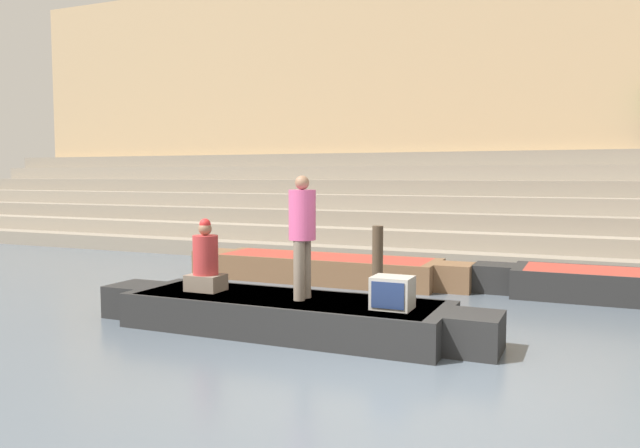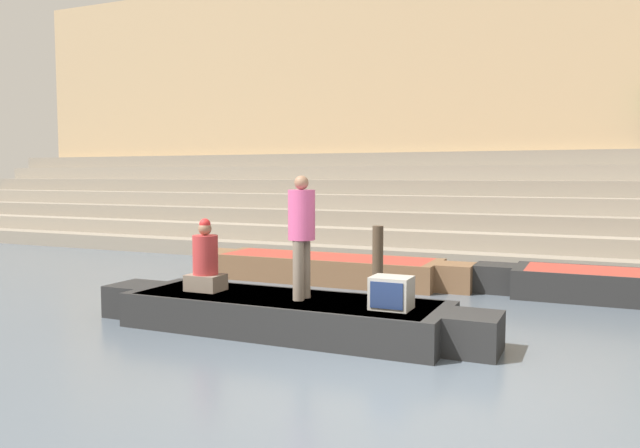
{
  "view_description": "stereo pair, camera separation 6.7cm",
  "coord_description": "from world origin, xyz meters",
  "px_view_note": "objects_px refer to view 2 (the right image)",
  "views": [
    {
      "loc": [
        1.85,
        -5.86,
        2.12
      ],
      "look_at": [
        -1.9,
        2.74,
        1.37
      ],
      "focal_mm": 35.0,
      "sensor_mm": 36.0,
      "label": 1
    },
    {
      "loc": [
        1.91,
        -5.83,
        2.12
      ],
      "look_at": [
        -1.9,
        2.74,
        1.37
      ],
      "focal_mm": 35.0,
      "sensor_mm": 36.0,
      "label": 2
    }
  ],
  "objects_px": {
    "person_standing": "(302,229)",
    "tv_set": "(391,293)",
    "person_rowing": "(205,262)",
    "mooring_post": "(378,268)",
    "rowboat_main": "(284,313)",
    "moored_boat_distant": "(325,268)"
  },
  "relations": [
    {
      "from": "person_standing",
      "to": "mooring_post",
      "type": "distance_m",
      "value": 2.02
    },
    {
      "from": "tv_set",
      "to": "mooring_post",
      "type": "bearing_deg",
      "value": 109.16
    },
    {
      "from": "rowboat_main",
      "to": "person_rowing",
      "type": "xyz_separation_m",
      "value": [
        -1.23,
        -0.02,
        0.62
      ]
    },
    {
      "from": "person_standing",
      "to": "tv_set",
      "type": "bearing_deg",
      "value": -22.19
    },
    {
      "from": "person_standing",
      "to": "moored_boat_distant",
      "type": "distance_m",
      "value": 4.3
    },
    {
      "from": "rowboat_main",
      "to": "person_rowing",
      "type": "bearing_deg",
      "value": -175.62
    },
    {
      "from": "rowboat_main",
      "to": "moored_boat_distant",
      "type": "bearing_deg",
      "value": 108.76
    },
    {
      "from": "rowboat_main",
      "to": "person_standing",
      "type": "distance_m",
      "value": 1.19
    },
    {
      "from": "person_standing",
      "to": "moored_boat_distant",
      "type": "bearing_deg",
      "value": 92.01
    },
    {
      "from": "person_rowing",
      "to": "mooring_post",
      "type": "xyz_separation_m",
      "value": [
        1.95,
        1.83,
        -0.21
      ]
    },
    {
      "from": "person_rowing",
      "to": "moored_boat_distant",
      "type": "bearing_deg",
      "value": 70.66
    },
    {
      "from": "rowboat_main",
      "to": "mooring_post",
      "type": "bearing_deg",
      "value": 71.49
    },
    {
      "from": "tv_set",
      "to": "mooring_post",
      "type": "height_order",
      "value": "mooring_post"
    },
    {
      "from": "person_rowing",
      "to": "tv_set",
      "type": "xyz_separation_m",
      "value": [
        2.78,
        -0.11,
        -0.2
      ]
    },
    {
      "from": "person_standing",
      "to": "person_rowing",
      "type": "distance_m",
      "value": 1.6
    },
    {
      "from": "rowboat_main",
      "to": "tv_set",
      "type": "distance_m",
      "value": 1.61
    },
    {
      "from": "person_rowing",
      "to": "mooring_post",
      "type": "height_order",
      "value": "person_rowing"
    },
    {
      "from": "moored_boat_distant",
      "to": "rowboat_main",
      "type": "bearing_deg",
      "value": -78.9
    },
    {
      "from": "rowboat_main",
      "to": "mooring_post",
      "type": "xyz_separation_m",
      "value": [
        0.72,
        1.8,
        0.41
      ]
    },
    {
      "from": "tv_set",
      "to": "mooring_post",
      "type": "relative_size",
      "value": 0.37
    },
    {
      "from": "moored_boat_distant",
      "to": "mooring_post",
      "type": "xyz_separation_m",
      "value": [
        1.8,
        -2.1,
        0.4
      ]
    },
    {
      "from": "rowboat_main",
      "to": "tv_set",
      "type": "height_order",
      "value": "tv_set"
    }
  ]
}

